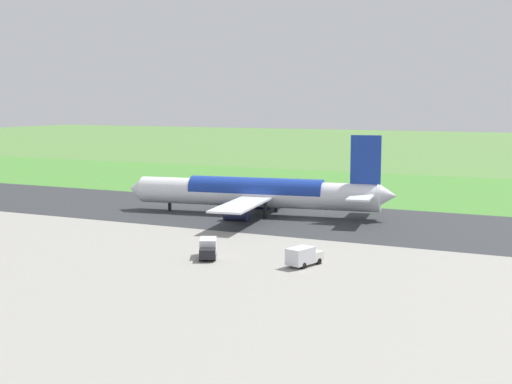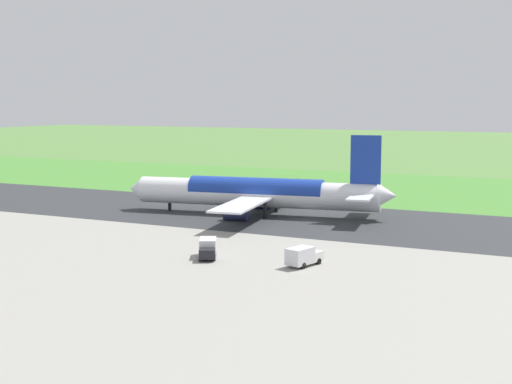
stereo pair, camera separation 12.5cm
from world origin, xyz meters
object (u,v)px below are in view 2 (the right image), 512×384
airliner_main (258,193)px  service_truck_baggage (208,248)px  service_truck_fuel (303,256)px  traffic_cone_orange (289,183)px  no_stopping_sign (297,182)px

airliner_main → service_truck_baggage: size_ratio=8.73×
airliner_main → service_truck_baggage: 38.39m
service_truck_fuel → traffic_cone_orange: service_truck_fuel is taller
airliner_main → service_truck_baggage: airliner_main is taller
service_truck_baggage → no_stopping_sign: bearing=-76.7°
airliner_main → no_stopping_sign: airliner_main is taller
airliner_main → no_stopping_sign: 45.21m
no_stopping_sign → traffic_cone_orange: size_ratio=4.14×
service_truck_fuel → no_stopping_sign: bearing=-67.4°
no_stopping_sign → service_truck_baggage: bearing=103.3°
service_truck_baggage → traffic_cone_orange: 90.39m
service_truck_fuel → traffic_cone_orange: bearing=-66.2°
service_truck_baggage → traffic_cone_orange: service_truck_baggage is taller
service_truck_fuel → traffic_cone_orange: (38.03, -86.07, -1.13)m
airliner_main → traffic_cone_orange: bearing=-74.0°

